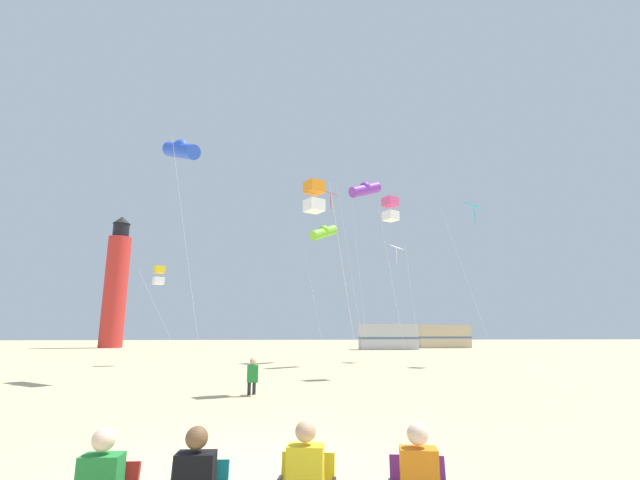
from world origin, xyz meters
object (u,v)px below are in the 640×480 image
at_px(kite_box_rainbow, 390,209).
at_px(rv_van_silver, 388,337).
at_px(kite_box_orange, 314,197).
at_px(lighthouse_distant, 116,285).
at_px(kite_tube_violet, 365,189).
at_px(kite_diamond_cyan, 474,212).
at_px(kite_box_gold, 159,275).
at_px(kite_tube_blue, 181,150).
at_px(kite_tube_lime, 324,232).
at_px(rv_van_tan, 443,336).
at_px(kite_flyer_standing, 252,376).
at_px(kite_diamond_scarlet, 332,200).
at_px(kite_diamond_white, 397,251).

bearing_deg(kite_box_rainbow, rv_van_silver, 77.31).
distance_m(kite_box_orange, lighthouse_distant, 47.90).
bearing_deg(kite_tube_violet, kite_box_orange, -109.54).
height_order(kite_diamond_cyan, kite_box_orange, kite_diamond_cyan).
relative_size(kite_box_gold, kite_tube_blue, 0.54).
bearing_deg(kite_tube_lime, rv_van_silver, 65.43).
xyz_separation_m(kite_box_rainbow, rv_van_tan, (14.69, 34.22, -6.33)).
relative_size(kite_diamond_cyan, kite_box_orange, 1.36).
distance_m(kite_diamond_cyan, kite_box_orange, 15.43).
relative_size(kite_flyer_standing, kite_diamond_scarlet, 0.10).
bearing_deg(kite_diamond_white, rv_van_silver, 79.15).
distance_m(kite_box_orange, rv_van_tan, 43.36).
xyz_separation_m(kite_diamond_white, kite_box_gold, (-15.80, -1.89, -2.12)).
height_order(kite_diamond_scarlet, kite_diamond_white, kite_diamond_scarlet).
relative_size(kite_box_gold, kite_box_orange, 0.81).
distance_m(kite_box_rainbow, kite_diamond_cyan, 9.36).
xyz_separation_m(kite_flyer_standing, kite_tube_blue, (-3.99, 5.10, 9.75)).
relative_size(kite_flyer_standing, kite_tube_violet, 0.10).
distance_m(kite_diamond_cyan, rv_van_tan, 30.27).
bearing_deg(kite_tube_lime, kite_box_rainbow, -77.07).
height_order(kite_diamond_white, lighthouse_distant, lighthouse_distant).
height_order(kite_diamond_scarlet, kite_box_gold, kite_diamond_scarlet).
xyz_separation_m(kite_diamond_white, kite_tube_lime, (-5.23, -0.03, 1.28)).
xyz_separation_m(kite_tube_violet, kite_box_orange, (-4.09, -11.52, -4.24)).
bearing_deg(lighthouse_distant, kite_box_rainbow, -54.97).
height_order(kite_tube_blue, rv_van_silver, kite_tube_blue).
bearing_deg(kite_tube_violet, kite_box_rainbow, -91.03).
height_order(kite_box_rainbow, lighthouse_distant, lighthouse_distant).
height_order(lighthouse_distant, rv_van_silver, lighthouse_distant).
bearing_deg(kite_diamond_scarlet, kite_diamond_white, -1.88).
bearing_deg(kite_box_rainbow, kite_box_gold, 147.57).
bearing_deg(kite_diamond_scarlet, kite_tube_violet, -61.10).
relative_size(kite_tube_violet, kite_tube_lime, 1.23).
xyz_separation_m(kite_diamond_scarlet, kite_box_rainbow, (1.66, -10.22, -3.52)).
bearing_deg(kite_tube_lime, kite_diamond_scarlet, 15.26).
bearing_deg(kite_diamond_cyan, kite_diamond_white, 135.03).
bearing_deg(kite_diamond_cyan, kite_flyer_standing, -138.71).
relative_size(kite_diamond_scarlet, rv_van_silver, 1.86).
relative_size(kite_diamond_cyan, kite_tube_lime, 1.05).
xyz_separation_m(kite_diamond_white, lighthouse_distant, (-29.38, 27.67, 0.28)).
bearing_deg(kite_box_orange, kite_box_gold, 125.00).
xyz_separation_m(kite_flyer_standing, kite_box_gold, (-6.91, 13.39, 4.82)).
relative_size(kite_tube_lime, rv_van_silver, 1.47).
xyz_separation_m(kite_flyer_standing, kite_diamond_white, (8.89, 15.28, 6.94)).
bearing_deg(kite_flyer_standing, kite_box_orange, -168.10).
bearing_deg(kite_flyer_standing, kite_tube_blue, -58.62).
distance_m(kite_tube_blue, lighthouse_distant, 41.36).
distance_m(kite_tube_violet, kite_tube_lime, 4.49).
relative_size(kite_tube_violet, rv_van_silver, 1.81).
xyz_separation_m(kite_box_gold, rv_van_silver, (19.57, 21.56, -4.05)).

